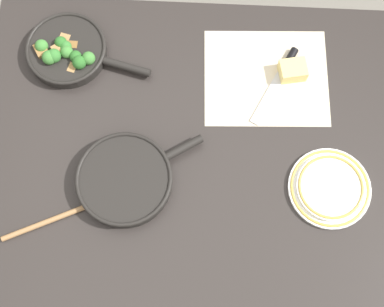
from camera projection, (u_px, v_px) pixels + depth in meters
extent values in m
plane|color=slate|center=(192.00, 206.00, 2.26)|extent=(14.00, 14.00, 0.00)
cube|color=#2D2826|center=(192.00, 157.00, 1.56)|extent=(1.26, 1.02, 0.03)
cylinder|color=#BCBCC1|center=(347.00, 80.00, 2.04)|extent=(0.05, 0.05, 0.71)
cylinder|color=#BCBCC1|center=(49.00, 67.00, 2.06)|extent=(0.05, 0.05, 0.71)
cylinder|color=black|center=(67.00, 51.00, 1.63)|extent=(0.24, 0.24, 0.04)
torus|color=black|center=(66.00, 48.00, 1.61)|extent=(0.25, 0.25, 0.01)
cylinder|color=black|center=(127.00, 67.00, 1.61)|extent=(0.15, 0.06, 0.02)
cylinder|color=#357027|center=(68.00, 56.00, 1.62)|extent=(0.01, 0.01, 0.02)
sphere|color=#428438|center=(67.00, 52.00, 1.60)|extent=(0.04, 0.04, 0.04)
cylinder|color=#245B1C|center=(63.00, 46.00, 1.63)|extent=(0.01, 0.01, 0.02)
sphere|color=#2D6B28|center=(61.00, 43.00, 1.61)|extent=(0.04, 0.04, 0.04)
cylinder|color=#245B1C|center=(81.00, 66.00, 1.61)|extent=(0.01, 0.01, 0.02)
sphere|color=#2D6B28|center=(79.00, 62.00, 1.58)|extent=(0.04, 0.04, 0.04)
cylinder|color=#357027|center=(90.00, 62.00, 1.61)|extent=(0.01, 0.01, 0.02)
sphere|color=#428438|center=(89.00, 58.00, 1.59)|extent=(0.04, 0.04, 0.04)
cylinder|color=#357027|center=(44.00, 50.00, 1.63)|extent=(0.01, 0.01, 0.02)
sphere|color=#428438|center=(42.00, 46.00, 1.60)|extent=(0.04, 0.04, 0.04)
cylinder|color=#357027|center=(51.00, 62.00, 1.61)|extent=(0.02, 0.02, 0.02)
sphere|color=#428438|center=(49.00, 57.00, 1.59)|extent=(0.04, 0.04, 0.04)
cylinder|color=#2C6823|center=(68.00, 50.00, 1.63)|extent=(0.01, 0.01, 0.02)
sphere|color=#387A33|center=(66.00, 46.00, 1.61)|extent=(0.03, 0.03, 0.03)
cylinder|color=#2C6823|center=(56.00, 60.00, 1.62)|extent=(0.01, 0.01, 0.02)
sphere|color=#387A33|center=(54.00, 56.00, 1.59)|extent=(0.04, 0.04, 0.04)
cylinder|color=#245B1C|center=(66.00, 52.00, 1.63)|extent=(0.01, 0.01, 0.02)
sphere|color=#2D6B28|center=(64.00, 49.00, 1.61)|extent=(0.03, 0.03, 0.03)
cylinder|color=#245B1C|center=(77.00, 60.00, 1.62)|extent=(0.01, 0.01, 0.02)
sphere|color=#2D6B28|center=(76.00, 56.00, 1.60)|extent=(0.04, 0.04, 0.04)
cube|color=#AD7F4C|center=(66.00, 39.00, 1.63)|extent=(0.04, 0.03, 0.03)
cube|color=#9E703D|center=(42.00, 52.00, 1.62)|extent=(0.05, 0.06, 0.04)
cube|color=olive|center=(73.00, 46.00, 1.63)|extent=(0.03, 0.03, 0.03)
cube|color=#9E703D|center=(53.00, 40.00, 1.63)|extent=(0.03, 0.03, 0.03)
cube|color=#AD7F4C|center=(73.00, 69.00, 1.60)|extent=(0.03, 0.04, 0.03)
cube|color=#AD7F4C|center=(61.00, 50.00, 1.62)|extent=(0.06, 0.06, 0.04)
cylinder|color=black|center=(125.00, 180.00, 1.51)|extent=(0.27, 0.27, 0.04)
torus|color=black|center=(124.00, 178.00, 1.49)|extent=(0.27, 0.27, 0.01)
cylinder|color=black|center=(184.00, 147.00, 1.52)|extent=(0.11, 0.08, 0.02)
cylinder|color=#DBC156|center=(125.00, 180.00, 1.51)|extent=(0.22, 0.22, 0.02)
cylinder|color=#A87A4C|center=(57.00, 218.00, 1.49)|extent=(0.30, 0.15, 0.02)
ellipsoid|color=#A87A4C|center=(118.00, 194.00, 1.51)|extent=(0.07, 0.06, 0.02)
cube|color=beige|center=(266.00, 78.00, 1.62)|extent=(0.39, 0.33, 0.00)
cube|color=silver|center=(268.00, 98.00, 1.60)|extent=(0.11, 0.18, 0.01)
cylinder|color=black|center=(289.00, 61.00, 1.63)|extent=(0.06, 0.09, 0.02)
cube|color=#EFD67A|center=(293.00, 70.00, 1.60)|extent=(0.09, 0.08, 0.05)
cylinder|color=white|center=(329.00, 188.00, 1.51)|extent=(0.24, 0.24, 0.01)
torus|color=gold|center=(330.00, 188.00, 1.51)|extent=(0.22, 0.22, 0.01)
cylinder|color=white|center=(330.00, 187.00, 1.50)|extent=(0.19, 0.19, 0.01)
torus|color=gold|center=(331.00, 187.00, 1.50)|extent=(0.18, 0.18, 0.01)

